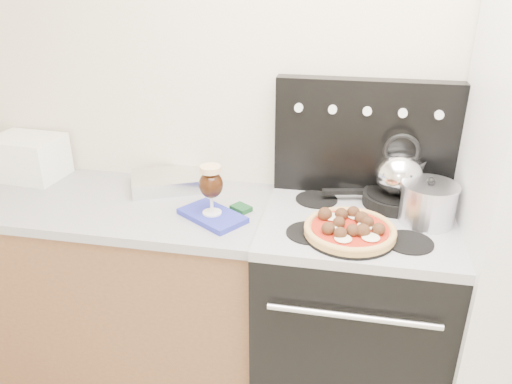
% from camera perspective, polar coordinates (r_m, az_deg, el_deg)
% --- Properties ---
extents(room_shell, '(3.52, 3.01, 2.52)m').
position_cam_1_polar(room_shell, '(1.10, 8.46, -8.57)').
color(room_shell, beige).
rests_on(room_shell, ground).
extents(base_cabinet, '(1.45, 0.60, 0.86)m').
position_cam_1_polar(base_cabinet, '(2.53, -15.60, -10.36)').
color(base_cabinet, brown).
rests_on(base_cabinet, ground).
extents(countertop, '(1.48, 0.63, 0.04)m').
position_cam_1_polar(countertop, '(2.31, -16.85, -1.16)').
color(countertop, '#A0A1A5').
rests_on(countertop, base_cabinet).
extents(stove_body, '(0.76, 0.65, 0.88)m').
position_cam_1_polar(stove_body, '(2.28, 10.61, -13.83)').
color(stove_body, black).
rests_on(stove_body, ground).
extents(cooktop, '(0.76, 0.65, 0.04)m').
position_cam_1_polar(cooktop, '(2.03, 11.61, -3.61)').
color(cooktop, '#ADADB2').
rests_on(cooktop, stove_body).
extents(backguard, '(0.76, 0.08, 0.50)m').
position_cam_1_polar(backguard, '(2.18, 12.28, 6.04)').
color(backguard, black).
rests_on(backguard, cooktop).
extents(toaster_oven, '(0.34, 0.26, 0.20)m').
position_cam_1_polar(toaster_oven, '(2.64, -24.61, 3.65)').
color(toaster_oven, white).
rests_on(toaster_oven, countertop).
extents(foil_sheet, '(0.38, 0.34, 0.06)m').
position_cam_1_polar(foil_sheet, '(2.34, -10.16, 1.23)').
color(foil_sheet, white).
rests_on(foil_sheet, countertop).
extents(oven_mitt, '(0.31, 0.28, 0.02)m').
position_cam_1_polar(oven_mitt, '(2.04, -5.02, -2.72)').
color(oven_mitt, '#282FAA').
rests_on(oven_mitt, countertop).
extents(beer_glass, '(0.11, 0.11, 0.21)m').
position_cam_1_polar(beer_glass, '(1.99, -5.14, 0.27)').
color(beer_glass, black).
rests_on(beer_glass, oven_mitt).
extents(pizza_pan, '(0.38, 0.38, 0.01)m').
position_cam_1_polar(pizza_pan, '(1.90, 10.62, -4.84)').
color(pizza_pan, black).
rests_on(pizza_pan, cooktop).
extents(pizza, '(0.41, 0.41, 0.05)m').
position_cam_1_polar(pizza, '(1.88, 10.69, -4.06)').
color(pizza, '#F0A45D').
rests_on(pizza, pizza_pan).
extents(skillet, '(0.33, 0.33, 0.05)m').
position_cam_1_polar(skillet, '(2.18, 15.65, -0.78)').
color(skillet, black).
rests_on(skillet, cooktop).
extents(tea_kettle, '(0.22, 0.22, 0.22)m').
position_cam_1_polar(tea_kettle, '(2.13, 16.06, 2.49)').
color(tea_kettle, silver).
rests_on(tea_kettle, skillet).
extents(stock_pot, '(0.26, 0.26, 0.15)m').
position_cam_1_polar(stock_pot, '(2.05, 19.03, -1.35)').
color(stock_pot, silver).
rests_on(stock_pot, cooktop).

